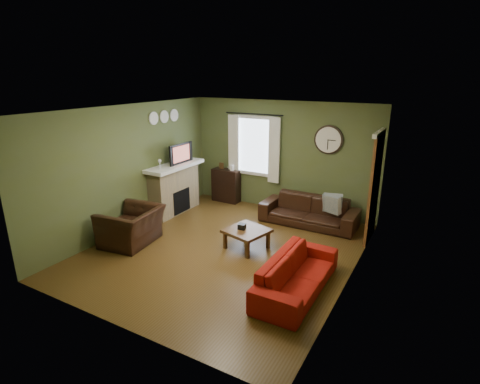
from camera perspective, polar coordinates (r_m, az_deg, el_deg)
The scene contains 31 objects.
floor at distance 7.16m, azimuth -2.29°, elevation -8.76°, with size 4.60×5.20×0.00m, color #4C3415.
ceiling at distance 6.44m, azimuth -2.58°, elevation 12.42°, with size 4.60×5.20×0.00m, color white.
wall_left at distance 8.10m, azimuth -16.45°, elevation 3.46°, with size 0.00×5.20×2.60m, color #4D5B30.
wall_right at distance 5.87m, azimuth 17.08°, elevation -1.90°, with size 0.00×5.20×2.60m, color #4D5B30.
wall_back at distance 8.93m, azimuth 6.39°, elevation 5.37°, with size 4.60×0.00×2.60m, color #4D5B30.
wall_front at distance 4.81m, azimuth -19.00°, elevation -6.47°, with size 4.60×0.00×2.60m, color #4D5B30.
fireplace at distance 8.98m, azimuth -9.95°, elevation 0.32°, with size 0.40×1.40×1.10m, color tan.
firebox at distance 8.94m, azimuth -8.92°, elevation -1.39°, with size 0.04×0.60×0.55m, color black.
mantel at distance 8.80m, azimuth -10.00°, elevation 3.96°, with size 0.58×1.60×0.08m, color white.
tv at distance 8.86m, azimuth -9.36°, elevation 5.49°, with size 0.60×0.08×0.35m, color black.
tv_screen at distance 8.80m, azimuth -8.97°, elevation 5.80°, with size 0.02×0.62×0.36m, color #994C3F.
medallion_left at distance 8.49m, azimuth -13.04°, elevation 10.89°, with size 0.28×0.28×0.03m, color white.
medallion_mid at distance 8.75m, azimuth -11.48°, elevation 11.18°, with size 0.28×0.28×0.03m, color white.
medallion_right at distance 9.01m, azimuth -10.02°, elevation 11.45°, with size 0.28×0.28×0.03m, color white.
window_pane at distance 9.16m, azimuth 2.33°, elevation 7.05°, with size 1.00×0.02×1.30m, color silver, non-canonical shape.
curtain_rod at distance 8.97m, azimuth 2.09°, elevation 11.79°, with size 0.03×0.03×1.50m, color black.
curtain_left at distance 9.35m, azimuth -0.98°, elevation 6.96°, with size 0.28×0.04×1.55m, color white.
curtain_right at distance 8.85m, azimuth 5.22°, elevation 6.29°, with size 0.28×0.04×1.55m, color white.
wall_clock at distance 8.43m, azimuth 13.31°, elevation 7.74°, with size 0.64×0.06×0.64m, color white, non-canonical shape.
door at distance 7.69m, azimuth 19.79°, elevation 0.46°, with size 0.05×0.90×2.10m, color brown.
bookshelf at distance 9.65m, azimuth -2.12°, elevation 1.02°, with size 0.71×0.30×0.85m, color black, non-canonical shape.
book at distance 9.78m, azimuth -1.74°, elevation 4.52°, with size 0.18×0.24×0.02m, color #452C15.
sofa_brown at distance 8.33m, azimuth 10.44°, elevation -2.86°, with size 2.09×0.82×0.61m, color black.
pillow_left at distance 8.13m, azimuth 13.82°, elevation -1.80°, with size 0.39×0.12×0.39m, color gray.
pillow_right at distance 8.21m, azimuth 13.93°, elevation -1.60°, with size 0.40×0.12×0.40m, color gray.
sofa_red at distance 5.88m, azimuth 8.68°, elevation -12.24°, with size 1.90×0.74×0.56m, color maroon.
armchair at distance 7.58m, azimuth -16.18°, elevation -5.03°, with size 1.09×0.95×0.71m, color black.
coffee_table at distance 7.14m, azimuth 1.02°, elevation -7.15°, with size 0.72×0.72×0.38m, color #452C15, non-canonical shape.
tissue_box at distance 7.08m, azimuth 0.29°, elevation -5.52°, with size 0.13×0.13×0.10m, color black.
wine_glass_a at distance 8.38m, azimuth -12.13°, elevation 4.15°, with size 0.07×0.07×0.21m, color white, non-canonical shape.
wine_glass_b at distance 8.39m, azimuth -12.10°, elevation 4.18°, with size 0.07×0.07×0.21m, color white, non-canonical shape.
Camera 1 is at (3.38, -5.45, 3.19)m, focal length 28.00 mm.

